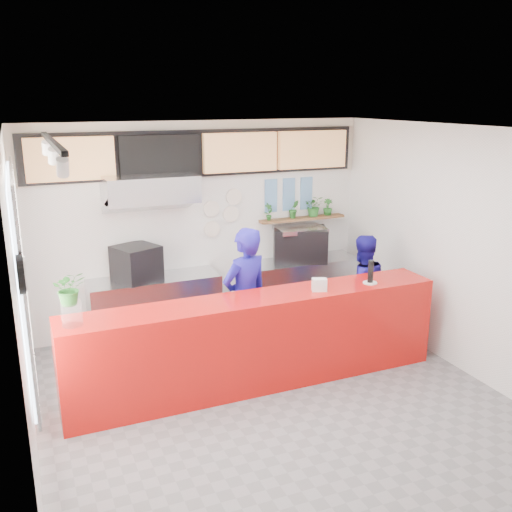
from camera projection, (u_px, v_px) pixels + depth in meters
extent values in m
plane|color=slate|center=(272.00, 399.00, 6.47)|extent=(5.00, 5.00, 0.00)
plane|color=silver|center=(274.00, 129.00, 5.66)|extent=(5.00, 5.00, 0.00)
plane|color=white|center=(201.00, 226.00, 8.28)|extent=(5.00, 0.00, 5.00)
plane|color=white|center=(21.00, 306.00, 5.12)|extent=(0.00, 5.00, 5.00)
plane|color=white|center=(458.00, 250.00, 7.00)|extent=(0.00, 5.00, 5.00)
cube|color=#BB110D|center=(258.00, 341.00, 6.67)|extent=(4.50, 0.60, 1.10)
cube|color=beige|center=(200.00, 150.00, 7.97)|extent=(5.00, 0.02, 0.80)
cube|color=#B2B5BA|center=(155.00, 308.00, 7.99)|extent=(1.80, 0.60, 0.90)
cube|color=black|center=(136.00, 263.00, 7.72)|extent=(0.69, 0.69, 0.48)
cube|color=#B2B5BA|center=(150.00, 188.00, 7.49)|extent=(1.20, 0.70, 0.35)
cube|color=#B2B5BA|center=(151.00, 203.00, 7.55)|extent=(1.20, 0.69, 0.31)
cube|color=#B2B5BA|center=(301.00, 288.00, 8.86)|extent=(1.80, 0.60, 0.90)
cube|color=black|center=(300.00, 244.00, 8.66)|extent=(0.94, 0.82, 0.51)
cube|color=#B1B2B8|center=(300.00, 229.00, 8.60)|extent=(0.78, 0.58, 0.07)
cube|color=brown|center=(302.00, 219.00, 8.79)|extent=(1.40, 0.18, 0.04)
cube|color=tan|center=(70.00, 159.00, 7.23)|extent=(1.10, 0.10, 0.55)
cube|color=black|center=(160.00, 155.00, 7.67)|extent=(1.10, 0.10, 0.55)
cube|color=tan|center=(240.00, 152.00, 8.10)|extent=(1.10, 0.10, 0.55)
cube|color=tan|center=(312.00, 149.00, 8.54)|extent=(1.10, 0.10, 0.55)
cube|color=black|center=(200.00, 153.00, 7.96)|extent=(4.80, 0.04, 0.65)
cube|color=silver|center=(21.00, 275.00, 5.35)|extent=(0.04, 2.20, 1.90)
cube|color=#B2B5BA|center=(23.00, 275.00, 5.35)|extent=(0.03, 2.30, 2.00)
cylinder|color=black|center=(21.00, 275.00, 4.19)|extent=(0.05, 0.30, 0.30)
cylinder|color=white|center=(25.00, 274.00, 4.20)|extent=(0.02, 0.26, 0.26)
cube|color=black|center=(52.00, 142.00, 4.88)|extent=(0.05, 2.40, 0.04)
cylinder|color=silver|center=(211.00, 209.00, 8.24)|extent=(0.24, 0.03, 0.24)
cylinder|color=silver|center=(231.00, 214.00, 8.38)|extent=(0.24, 0.03, 0.24)
cylinder|color=silver|center=(212.00, 229.00, 8.32)|extent=(0.24, 0.03, 0.24)
cylinder|color=silver|center=(234.00, 197.00, 8.33)|extent=(0.24, 0.03, 0.24)
cube|color=#598CBF|center=(271.00, 188.00, 8.54)|extent=(0.20, 0.02, 0.25)
cube|color=#598CBF|center=(289.00, 186.00, 8.65)|extent=(0.20, 0.02, 0.25)
cube|color=#598CBF|center=(306.00, 185.00, 8.77)|extent=(0.20, 0.02, 0.25)
cube|color=#598CBF|center=(271.00, 204.00, 8.61)|extent=(0.20, 0.02, 0.25)
cube|color=#598CBF|center=(289.00, 203.00, 8.72)|extent=(0.20, 0.02, 0.25)
cube|color=#598CBF|center=(306.00, 201.00, 8.83)|extent=(0.20, 0.02, 0.25)
imported|color=navy|center=(245.00, 300.00, 7.00)|extent=(0.76, 0.61, 1.82)
imported|color=navy|center=(361.00, 289.00, 7.86)|extent=(0.79, 0.65, 1.52)
imported|color=#246523|center=(269.00, 212.00, 8.54)|extent=(0.16, 0.13, 0.26)
imported|color=#246523|center=(294.00, 209.00, 8.69)|extent=(0.17, 0.14, 0.28)
imported|color=#246523|center=(314.00, 206.00, 8.82)|extent=(0.37, 0.35, 0.32)
imported|color=#246523|center=(328.00, 207.00, 8.92)|extent=(0.18, 0.17, 0.26)
cylinder|color=silver|center=(72.00, 314.00, 5.68)|extent=(0.27, 0.27, 0.25)
imported|color=#246523|center=(69.00, 288.00, 5.61)|extent=(0.33, 0.29, 0.35)
cube|color=white|center=(319.00, 285.00, 6.72)|extent=(0.20, 0.16, 0.15)
cylinder|color=white|center=(370.00, 283.00, 7.00)|extent=(0.22, 0.22, 0.01)
cylinder|color=black|center=(371.00, 271.00, 6.96)|extent=(0.07, 0.07, 0.27)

